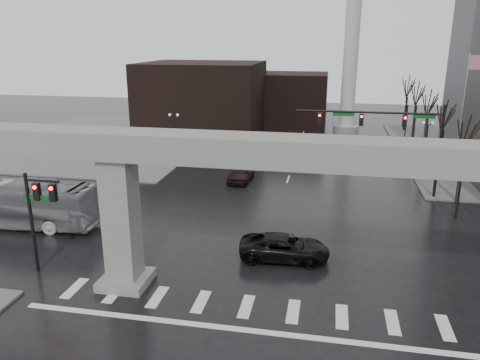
{
  "coord_description": "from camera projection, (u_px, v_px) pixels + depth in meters",
  "views": [
    {
      "loc": [
        3.68,
        -21.69,
        13.18
      ],
      "look_at": [
        -1.74,
        6.3,
        4.5
      ],
      "focal_mm": 35.0,
      "sensor_mm": 36.0,
      "label": 1
    }
  ],
  "objects": [
    {
      "name": "lamp_left_2",
      "position": [
        206.0,
        110.0,
        65.77
      ],
      "size": [
        1.22,
        0.32,
        5.11
      ],
      "color": "black",
      "rests_on": "ground"
    },
    {
      "name": "lamp_right_2",
      "position": [
        407.0,
        116.0,
        60.86
      ],
      "size": [
        1.22,
        0.32,
        5.11
      ],
      "color": "black",
      "rests_on": "ground"
    },
    {
      "name": "city_bus",
      "position": [
        18.0,
        204.0,
        33.88
      ],
      "size": [
        12.05,
        2.97,
        3.35
      ],
      "primitive_type": "imported",
      "rotation": [
        0.0,
        0.0,
        1.58
      ],
      "color": "#A0A0A4",
      "rests_on": "ground"
    },
    {
      "name": "ground",
      "position": [
        250.0,
        296.0,
        24.88
      ],
      "size": [
        160.0,
        160.0,
        0.0
      ],
      "primitive_type": "plane",
      "color": "black",
      "rests_on": "ground"
    },
    {
      "name": "tree_right_4",
      "position": [
        406.0,
        110.0,
        68.33
      ],
      "size": [
        1.12,
        1.69,
        8.19
      ],
      "color": "black",
      "rests_on": "ground"
    },
    {
      "name": "pickup_truck",
      "position": [
        284.0,
        247.0,
        28.88
      ],
      "size": [
        5.68,
        2.86,
        1.54
      ],
      "primitive_type": "imported",
      "rotation": [
        0.0,
        0.0,
        1.63
      ],
      "color": "black",
      "rests_on": "ground"
    },
    {
      "name": "sidewalk_nw",
      "position": [
        106.0,
        139.0,
        63.4
      ],
      "size": [
        28.0,
        36.0,
        0.15
      ],
      "primitive_type": "cube",
      "color": "#605E5C",
      "rests_on": "ground"
    },
    {
      "name": "lamp_right_0",
      "position": [
        462.0,
        175.0,
        34.56
      ],
      "size": [
        1.22,
        0.32,
        5.11
      ],
      "color": "black",
      "rests_on": "ground"
    },
    {
      "name": "building_far_left",
      "position": [
        203.0,
        99.0,
        65.42
      ],
      "size": [
        16.0,
        14.0,
        10.0
      ],
      "primitive_type": "cube",
      "color": "black",
      "rests_on": "ground"
    },
    {
      "name": "lamp_left_1",
      "position": [
        174.0,
        128.0,
        52.62
      ],
      "size": [
        1.22,
        0.32,
        5.11
      ],
      "color": "black",
      "rests_on": "ground"
    },
    {
      "name": "lamp_right_1",
      "position": [
        427.0,
        137.0,
        47.71
      ],
      "size": [
        1.22,
        0.32,
        5.11
      ],
      "color": "black",
      "rests_on": "ground"
    },
    {
      "name": "tree_right_1",
      "position": [
        441.0,
        148.0,
        45.84
      ],
      "size": [
        1.09,
        1.61,
        7.67
      ],
      "color": "black",
      "rests_on": "ground"
    },
    {
      "name": "building_far_mid",
      "position": [
        294.0,
        99.0,
        72.92
      ],
      "size": [
        10.0,
        10.0,
        8.0
      ],
      "primitive_type": "cube",
      "color": "black",
      "rests_on": "ground"
    },
    {
      "name": "tree_right_2",
      "position": [
        426.0,
        132.0,
        53.34
      ],
      "size": [
        1.1,
        1.63,
        7.85
      ],
      "color": "black",
      "rests_on": "ground"
    },
    {
      "name": "signal_left_pole",
      "position": [
        38.0,
        206.0,
        26.39
      ],
      "size": [
        2.3,
        0.3,
        6.0
      ],
      "color": "black",
      "rests_on": "ground"
    },
    {
      "name": "far_car",
      "position": [
        241.0,
        172.0,
        44.8
      ],
      "size": [
        2.19,
        4.93,
        1.65
      ],
      "primitive_type": "imported",
      "rotation": [
        0.0,
        0.0,
        -0.05
      ],
      "color": "black",
      "rests_on": "ground"
    },
    {
      "name": "smokestack",
      "position": [
        352.0,
        37.0,
        63.11
      ],
      "size": [
        3.6,
        3.6,
        30.0
      ],
      "color": "#BBBCB7",
      "rests_on": "ground"
    },
    {
      "name": "elevated_guideway",
      "position": [
        276.0,
        174.0,
        22.65
      ],
      "size": [
        48.0,
        2.6,
        8.7
      ],
      "color": "gray",
      "rests_on": "ground"
    },
    {
      "name": "signal_mast_arm",
      "position": [
        394.0,
        129.0,
        39.2
      ],
      "size": [
        12.12,
        0.43,
        8.0
      ],
      "color": "black",
      "rests_on": "ground"
    },
    {
      "name": "tree_right_0",
      "position": [
        462.0,
        170.0,
        38.35
      ],
      "size": [
        1.09,
        1.58,
        7.5
      ],
      "color": "black",
      "rests_on": "ground"
    },
    {
      "name": "tree_right_3",
      "position": [
        415.0,
        120.0,
        60.83
      ],
      "size": [
        1.11,
        1.66,
        8.02
      ],
      "color": "black",
      "rests_on": "ground"
    },
    {
      "name": "lamp_left_0",
      "position": [
        121.0,
        158.0,
        39.47
      ],
      "size": [
        1.22,
        0.32,
        5.11
      ],
      "color": "black",
      "rests_on": "ground"
    },
    {
      "name": "flagpole_assembly",
      "position": [
        467.0,
        106.0,
        40.57
      ],
      "size": [
        2.06,
        0.12,
        12.0
      ],
      "color": "silver",
      "rests_on": "ground"
    }
  ]
}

